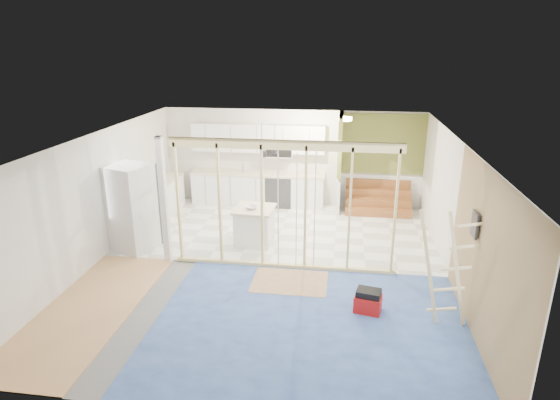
# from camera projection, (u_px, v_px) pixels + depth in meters

# --- Properties ---
(room) EXTENTS (7.01, 8.01, 2.61)m
(room) POSITION_uv_depth(u_px,v_px,m) (268.00, 206.00, 9.00)
(room) COLOR slate
(room) RESTS_ON ground
(floor_overlays) EXTENTS (7.00, 8.00, 0.03)m
(floor_overlays) POSITION_uv_depth(u_px,v_px,m) (273.00, 265.00, 9.46)
(floor_overlays) COLOR white
(floor_overlays) RESTS_ON room
(stud_frame) EXTENTS (4.66, 0.14, 2.60)m
(stud_frame) POSITION_uv_depth(u_px,v_px,m) (257.00, 192.00, 8.94)
(stud_frame) COLOR #F1DE93
(stud_frame) RESTS_ON room
(base_cabinets) EXTENTS (4.45, 2.24, 0.93)m
(base_cabinets) POSITION_uv_depth(u_px,v_px,m) (230.00, 191.00, 12.63)
(base_cabinets) COLOR white
(base_cabinets) RESTS_ON room
(upper_cabinets) EXTENTS (3.60, 0.41, 0.85)m
(upper_cabinets) POSITION_uv_depth(u_px,v_px,m) (260.00, 139.00, 12.52)
(upper_cabinets) COLOR white
(upper_cabinets) RESTS_ON room
(green_partition) EXTENTS (2.25, 1.51, 2.60)m
(green_partition) POSITION_uv_depth(u_px,v_px,m) (367.00, 176.00, 12.28)
(green_partition) COLOR olive
(green_partition) RESTS_ON room
(pot_rack) EXTENTS (0.52, 0.52, 0.72)m
(pot_rack) POSITION_uv_depth(u_px,v_px,m) (268.00, 149.00, 10.59)
(pot_rack) COLOR black
(pot_rack) RESTS_ON room
(sheathing_panel) EXTENTS (0.02, 4.00, 2.60)m
(sheathing_panel) POSITION_uv_depth(u_px,v_px,m) (486.00, 263.00, 6.67)
(sheathing_panel) COLOR #A07A57
(sheathing_panel) RESTS_ON room
(electrical_panel) EXTENTS (0.04, 0.30, 0.40)m
(electrical_panel) POSITION_uv_depth(u_px,v_px,m) (475.00, 225.00, 7.12)
(electrical_panel) COLOR #333337
(electrical_panel) RESTS_ON room
(ceiling_light) EXTENTS (0.32, 0.32, 0.08)m
(ceiling_light) POSITION_uv_depth(u_px,v_px,m) (345.00, 119.00, 11.23)
(ceiling_light) COLOR #FFEABF
(ceiling_light) RESTS_ON room
(fridge) EXTENTS (1.04, 1.00, 1.88)m
(fridge) POSITION_uv_depth(u_px,v_px,m) (131.00, 208.00, 9.93)
(fridge) COLOR silver
(fridge) RESTS_ON room
(island) EXTENTS (0.90, 0.90, 0.84)m
(island) POSITION_uv_depth(u_px,v_px,m) (255.00, 226.00, 10.38)
(island) COLOR white
(island) RESTS_ON room
(bowl) EXTENTS (0.32, 0.32, 0.06)m
(bowl) POSITION_uv_depth(u_px,v_px,m) (252.00, 207.00, 10.18)
(bowl) COLOR silver
(bowl) RESTS_ON island
(soap_bottle_a) EXTENTS (0.12, 0.13, 0.27)m
(soap_bottle_a) POSITION_uv_depth(u_px,v_px,m) (244.00, 167.00, 12.70)
(soap_bottle_a) COLOR #A8ABBB
(soap_bottle_a) RESTS_ON base_cabinets
(soap_bottle_b) EXTENTS (0.10, 0.10, 0.18)m
(soap_bottle_b) POSITION_uv_depth(u_px,v_px,m) (316.00, 171.00, 12.46)
(soap_bottle_b) COLOR white
(soap_bottle_b) RESTS_ON base_cabinets
(toolbox) EXTENTS (0.49, 0.41, 0.41)m
(toolbox) POSITION_uv_depth(u_px,v_px,m) (368.00, 302.00, 7.77)
(toolbox) COLOR #B31210
(toolbox) RESTS_ON room
(ladder) EXTENTS (1.02, 0.08, 1.90)m
(ladder) POSITION_uv_depth(u_px,v_px,m) (446.00, 269.00, 7.20)
(ladder) COLOR beige
(ladder) RESTS_ON room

